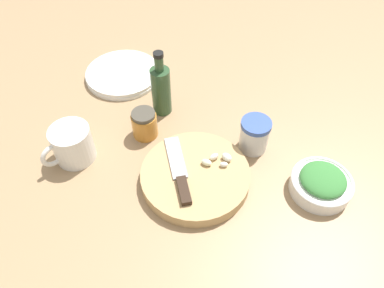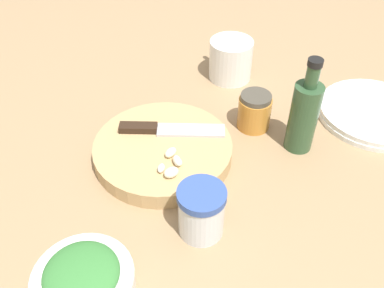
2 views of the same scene
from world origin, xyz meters
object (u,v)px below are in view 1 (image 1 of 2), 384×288
object	(u,v)px
herb_bowl	(321,183)
spice_jar	(254,135)
chef_knife	(179,173)
plate_stack	(123,74)
oil_bottle	(161,89)
honey_jar	(145,124)
coffee_mug	(72,145)
garlic_cloves	(218,159)
cutting_board	(195,176)

from	to	relation	value
herb_bowl	spice_jar	size ratio (longest dim) A/B	1.60
chef_knife	herb_bowl	distance (m)	0.32
chef_knife	plate_stack	xyz separation A→B (m)	(-0.31, 0.29, -0.03)
oil_bottle	honey_jar	bearing A→B (deg)	-91.83
chef_knife	coffee_mug	world-z (taller)	coffee_mug
spice_jar	oil_bottle	size ratio (longest dim) A/B	0.46
honey_jar	garlic_cloves	bearing A→B (deg)	-11.21
cutting_board	spice_jar	bearing A→B (deg)	57.44
spice_jar	oil_bottle	bearing A→B (deg)	171.69
spice_jar	honey_jar	world-z (taller)	spice_jar
herb_bowl	honey_jar	world-z (taller)	honey_jar
honey_jar	oil_bottle	distance (m)	0.10
spice_jar	chef_knife	bearing A→B (deg)	-127.12
cutting_board	oil_bottle	bearing A→B (deg)	132.12
herb_bowl	spice_jar	bearing A→B (deg)	158.13
garlic_cloves	honey_jar	distance (m)	0.21
spice_jar	oil_bottle	xyz separation A→B (m)	(-0.26, 0.04, 0.03)
cutting_board	honey_jar	xyz separation A→B (m)	(-0.17, 0.09, 0.02)
herb_bowl	plate_stack	bearing A→B (deg)	162.10
garlic_cloves	coffee_mug	bearing A→B (deg)	-164.74
plate_stack	spice_jar	bearing A→B (deg)	-16.24
chef_knife	honey_jar	size ratio (longest dim) A/B	2.40
oil_bottle	spice_jar	bearing A→B (deg)	-8.31
herb_bowl	chef_knife	bearing A→B (deg)	-162.26
chef_knife	herb_bowl	bearing A→B (deg)	-16.09
spice_jar	coffee_mug	world-z (taller)	coffee_mug
chef_knife	herb_bowl	size ratio (longest dim) A/B	1.28
cutting_board	herb_bowl	distance (m)	0.28
garlic_cloves	spice_jar	xyz separation A→B (m)	(0.06, 0.10, 0.01)
garlic_cloves	herb_bowl	bearing A→B (deg)	7.25
garlic_cloves	coffee_mug	size ratio (longest dim) A/B	0.53
garlic_cloves	plate_stack	bearing A→B (deg)	148.89
chef_knife	garlic_cloves	size ratio (longest dim) A/B	2.67
chef_knife	oil_bottle	xyz separation A→B (m)	(-0.14, 0.20, 0.04)
garlic_cloves	plate_stack	distance (m)	0.44
chef_knife	spice_jar	world-z (taller)	spice_jar
herb_bowl	honey_jar	distance (m)	0.44
herb_bowl	coffee_mug	bearing A→B (deg)	-167.99
coffee_mug	honey_jar	distance (m)	0.18
spice_jar	coffee_mug	xyz separation A→B (m)	(-0.39, -0.19, 0.00)
spice_jar	honey_jar	xyz separation A→B (m)	(-0.27, -0.06, -0.01)
plate_stack	herb_bowl	bearing A→B (deg)	-17.90
cutting_board	oil_bottle	xyz separation A→B (m)	(-0.17, 0.19, 0.06)
chef_knife	oil_bottle	distance (m)	0.25
cutting_board	spice_jar	size ratio (longest dim) A/B	2.90
cutting_board	plate_stack	world-z (taller)	cutting_board
cutting_board	garlic_cloves	xyz separation A→B (m)	(0.04, 0.05, 0.02)
herb_bowl	coffee_mug	size ratio (longest dim) A/B	1.11
herb_bowl	plate_stack	size ratio (longest dim) A/B	0.63
cutting_board	plate_stack	distance (m)	0.44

